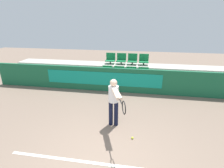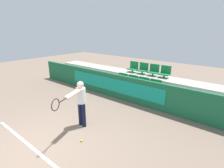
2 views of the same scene
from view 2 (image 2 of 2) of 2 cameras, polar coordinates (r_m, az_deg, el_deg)
ground_plane at (r=5.38m, az=-22.70°, el=-19.16°), size 30.00×30.00×0.00m
court_baseline at (r=5.35m, az=-23.50°, el=-19.44°), size 4.73×0.08×0.01m
barrier_wall at (r=7.73m, az=5.34°, el=-1.72°), size 12.48×0.14×1.13m
bleacher_tier_front at (r=8.29m, az=7.68°, el=-2.95°), size 12.08×0.99×0.45m
bleacher_tier_middle at (r=9.03m, az=11.06°, el=0.12°), size 12.08×0.99×0.91m
stadium_chair_0 at (r=8.70m, az=3.28°, el=1.48°), size 0.49×0.39×0.56m
stadium_chair_1 at (r=8.38m, az=6.54°, el=0.77°), size 0.49×0.39×0.56m
stadium_chair_2 at (r=8.09m, az=10.04°, el=0.00°), size 0.49×0.39×0.56m
stadium_chair_3 at (r=7.84m, az=13.78°, el=-0.81°), size 0.49×0.39×0.56m
stadium_chair_4 at (r=9.39m, az=6.92°, el=5.41°), size 0.49×0.39×0.56m
stadium_chair_5 at (r=9.09m, az=10.05°, el=4.88°), size 0.49×0.39×0.56m
stadium_chair_6 at (r=8.83m, az=13.39°, el=4.30°), size 0.49×0.39×0.56m
stadium_chair_7 at (r=8.60m, az=16.90°, el=3.67°), size 0.49×0.39×0.56m
tennis_player at (r=5.62m, az=-10.48°, el=-5.17°), size 0.65×1.50×1.55m
tennis_ball at (r=5.35m, az=-9.96°, el=-17.74°), size 0.07×0.07×0.07m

